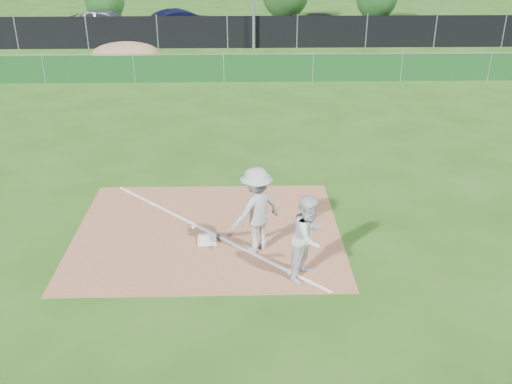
# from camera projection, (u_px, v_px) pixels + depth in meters

# --- Properties ---
(ground) EXTENTS (90.00, 90.00, 0.00)m
(ground) POSITION_uv_depth(u_px,v_px,m) (221.00, 115.00, 21.19)
(ground) COLOR #224F11
(ground) RESTS_ON ground
(infield_dirt) EXTENTS (6.00, 5.00, 0.02)m
(infield_dirt) POSITION_uv_depth(u_px,v_px,m) (208.00, 232.00, 13.02)
(infield_dirt) COLOR #985F3C
(infield_dirt) RESTS_ON ground
(foul_line) EXTENTS (5.01, 5.01, 0.01)m
(foul_line) POSITION_uv_depth(u_px,v_px,m) (208.00, 231.00, 13.01)
(foul_line) COLOR white
(foul_line) RESTS_ON infield_dirt
(green_fence) EXTENTS (44.00, 0.05, 1.20)m
(green_fence) POSITION_uv_depth(u_px,v_px,m) (224.00, 69.00, 25.47)
(green_fence) COLOR #103E17
(green_fence) RESTS_ON ground
(dirt_mound) EXTENTS (3.38, 2.60, 1.17)m
(dirt_mound) POSITION_uv_depth(u_px,v_px,m) (126.00, 54.00, 28.54)
(dirt_mound) COLOR olive
(dirt_mound) RESTS_ON ground
(black_fence) EXTENTS (46.00, 0.04, 1.80)m
(black_fence) POSITION_uv_depth(u_px,v_px,m) (227.00, 32.00, 32.60)
(black_fence) COLOR black
(black_fence) RESTS_ON ground
(parking_lot) EXTENTS (46.00, 9.00, 0.01)m
(parking_lot) POSITION_uv_depth(u_px,v_px,m) (229.00, 34.00, 37.51)
(parking_lot) COLOR black
(parking_lot) RESTS_ON ground
(first_base) EXTENTS (0.43, 0.43, 0.09)m
(first_base) POSITION_uv_depth(u_px,v_px,m) (207.00, 240.00, 12.59)
(first_base) COLOR white
(first_base) RESTS_ON infield_dirt
(play_at_first) EXTENTS (2.05, 1.28, 1.88)m
(play_at_first) POSITION_uv_depth(u_px,v_px,m) (256.00, 210.00, 11.92)
(play_at_first) COLOR #B5B4B7
(play_at_first) RESTS_ON infield_dirt
(runner) EXTENTS (1.02, 1.08, 1.75)m
(runner) POSITION_uv_depth(u_px,v_px,m) (309.00, 238.00, 11.02)
(runner) COLOR silver
(runner) RESTS_ON ground
(car_left) EXTENTS (5.11, 3.06, 1.63)m
(car_left) POSITION_uv_depth(u_px,v_px,m) (107.00, 22.00, 36.80)
(car_left) COLOR #9DA0A5
(car_left) RESTS_ON parking_lot
(car_mid) EXTENTS (5.20, 3.58, 1.62)m
(car_mid) POSITION_uv_depth(u_px,v_px,m) (183.00, 23.00, 36.43)
(car_mid) COLOR black
(car_mid) RESTS_ON parking_lot
(car_right) EXTENTS (4.79, 2.55, 1.32)m
(car_right) POSITION_uv_depth(u_px,v_px,m) (326.00, 24.00, 36.87)
(car_right) COLOR black
(car_right) RESTS_ON parking_lot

